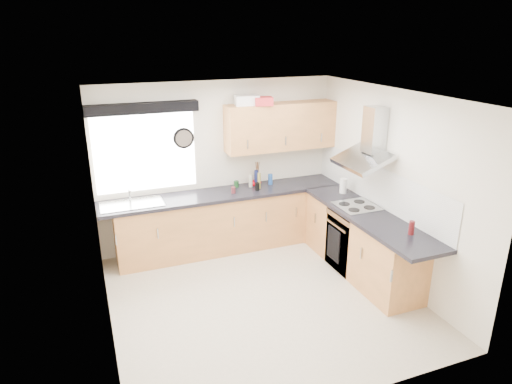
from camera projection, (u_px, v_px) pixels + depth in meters
name	position (u px, v px, depth m)	size (l,w,h in m)	color
ground_plane	(262.00, 298.00, 5.70)	(3.60, 3.60, 0.00)	beige
ceiling	(263.00, 96.00, 4.86)	(3.60, 3.60, 0.02)	white
wall_back	(218.00, 165.00, 6.86)	(3.60, 0.02, 2.50)	silver
wall_front	(346.00, 280.00, 3.70)	(3.60, 0.02, 2.50)	silver
wall_left	(100.00, 228.00, 4.66)	(0.02, 3.60, 2.50)	silver
wall_right	(391.00, 187.00, 5.90)	(0.02, 3.60, 2.50)	silver
window	(145.00, 152.00, 6.39)	(1.40, 0.02, 1.10)	white
window_blind	(143.00, 108.00, 6.10)	(1.50, 0.18, 0.14)	black
splashback	(376.00, 185.00, 6.18)	(0.01, 3.00, 0.54)	white
base_cab_back	(218.00, 223.00, 6.85)	(3.00, 0.58, 0.86)	#B0723C
base_cab_corner	(313.00, 209.00, 7.38)	(0.60, 0.60, 0.86)	#B0723C
base_cab_right	(361.00, 243.00, 6.20)	(0.58, 2.10, 0.86)	#B0723C
worktop_back	(224.00, 194.00, 6.72)	(3.60, 0.62, 0.05)	black
worktop_right	(369.00, 216.00, 5.92)	(0.62, 2.42, 0.05)	black
sink	(131.00, 202.00, 6.24)	(0.84, 0.46, 0.10)	#A6AAAD
oven	(354.00, 239.00, 6.33)	(0.56, 0.58, 0.85)	black
hob_plate	(357.00, 206.00, 6.17)	(0.52, 0.52, 0.01)	#A6AAAD
extractor_hood	(368.00, 144.00, 5.92)	(0.52, 0.78, 0.66)	#A6AAAD
upper_cabinets	(281.00, 126.00, 6.85)	(1.70, 0.35, 0.70)	#B0723C
washing_machine	(215.00, 224.00, 6.84)	(0.56, 0.54, 0.83)	white
wall_clock	(184.00, 138.00, 6.50)	(0.30, 0.30, 0.04)	black
casserole	(247.00, 100.00, 6.52)	(0.34, 0.24, 0.14)	white
storage_box	(263.00, 101.00, 6.51)	(0.26, 0.21, 0.12)	red
utensil_pot	(257.00, 179.00, 7.07)	(0.10, 0.10, 0.15)	gray
kitchen_roll	(343.00, 186.00, 6.66)	(0.10, 0.10, 0.22)	white
tomato_cluster	(255.00, 183.00, 7.02)	(0.16, 0.16, 0.07)	red
jar_0	(251.00, 181.00, 6.92)	(0.06, 0.06, 0.19)	#9C9785
jar_1	(256.00, 178.00, 6.95)	(0.06, 0.06, 0.25)	#151C4A
jar_2	(259.00, 181.00, 6.84)	(0.05, 0.05, 0.24)	olive
jar_3	(270.00, 179.00, 7.04)	(0.07, 0.07, 0.16)	navy
jar_4	(236.00, 184.00, 6.92)	(0.07, 0.07, 0.10)	#163E1A
jar_5	(233.00, 190.00, 6.67)	(0.06, 0.06, 0.09)	#521D22
jar_6	(257.00, 187.00, 6.78)	(0.07, 0.07, 0.12)	black
bottle_0	(412.00, 228.00, 5.31)	(0.07, 0.07, 0.17)	#511114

